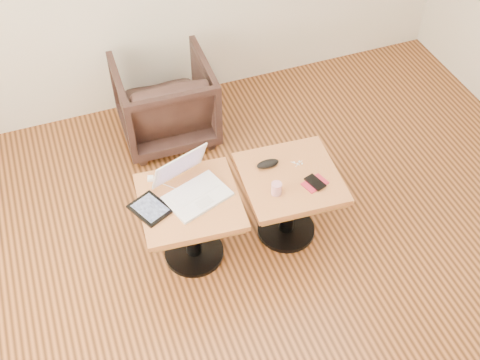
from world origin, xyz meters
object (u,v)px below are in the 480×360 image
object	(u,v)px
side_table_left	(191,214)
laptop	(192,186)
striped_cup	(276,189)
armchair	(165,101)
side_table_right	(289,191)

from	to	relation	value
side_table_left	laptop	distance (m)	0.19
laptop	striped_cup	xyz separation A→B (m)	(0.46, -0.18, -0.01)
striped_cup	armchair	distance (m)	1.39
side_table_right	laptop	xyz separation A→B (m)	(-0.60, 0.08, 0.18)
striped_cup	armchair	world-z (taller)	armchair
side_table_right	side_table_left	bearing A→B (deg)	-178.68
side_table_left	side_table_right	world-z (taller)	same
armchair	side_table_right	bearing A→B (deg)	112.83
side_table_left	striped_cup	xyz separation A→B (m)	(0.50, -0.13, 0.17)
laptop	striped_cup	bearing A→B (deg)	-40.40
side_table_left	armchair	xyz separation A→B (m)	(0.16, 1.19, -0.08)
side_table_left	side_table_right	bearing A→B (deg)	2.33
side_table_right	striped_cup	xyz separation A→B (m)	(-0.14, -0.10, 0.17)
side_table_left	striped_cup	world-z (taller)	striped_cup
side_table_left	striped_cup	size ratio (longest dim) A/B	7.84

